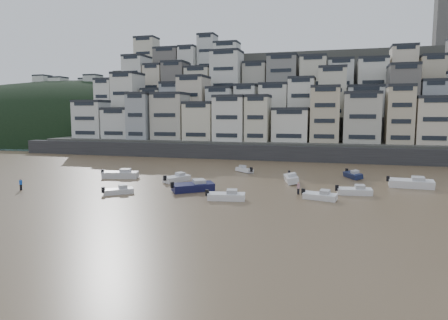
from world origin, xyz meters
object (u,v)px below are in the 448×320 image
(person_blue, at_px, (21,184))
(person_pink, at_px, (298,188))
(boat_b, at_px, (320,195))
(boat_e, at_px, (291,177))
(boat_a, at_px, (226,195))
(boat_g, at_px, (411,182))
(boat_c, at_px, (193,185))
(boat_j, at_px, (119,190))
(boat_i, at_px, (353,174))
(boat_h, at_px, (244,169))
(boat_k, at_px, (120,173))
(boat_f, at_px, (177,177))
(boat_d, at_px, (355,190))

(person_blue, height_order, person_pink, same)
(boat_b, distance_m, person_blue, 42.20)
(boat_e, xyz_separation_m, person_blue, (-36.83, -17.31, 0.05))
(boat_a, distance_m, boat_g, 28.88)
(boat_b, relative_size, boat_c, 0.71)
(boat_g, relative_size, person_pink, 3.91)
(boat_g, relative_size, person_blue, 3.91)
(boat_j, bearing_deg, boat_i, -5.42)
(boat_e, xyz_separation_m, boat_h, (-9.73, 8.69, -0.20))
(boat_j, height_order, boat_k, boat_k)
(boat_f, xyz_separation_m, boat_i, (27.56, 11.57, -0.04))
(boat_b, distance_m, boat_j, 27.10)
(boat_h, bearing_deg, person_pink, 164.46)
(boat_d, distance_m, person_pink, 7.62)
(boat_h, height_order, boat_j, boat_h)
(boat_b, xyz_separation_m, boat_e, (-5.04, 12.06, 0.18))
(boat_d, distance_m, boat_k, 38.21)
(boat_c, xyz_separation_m, boat_f, (-5.38, 6.87, -0.16))
(boat_e, height_order, boat_k, boat_k)
(boat_k, height_order, person_blue, boat_k)
(boat_b, height_order, boat_h, boat_b)
(boat_c, xyz_separation_m, boat_d, (21.96, 3.91, -0.21))
(boat_g, bearing_deg, boat_i, 142.65)
(boat_c, relative_size, boat_i, 1.30)
(boat_e, distance_m, boat_h, 13.05)
(boat_a, xyz_separation_m, person_pink, (8.48, 6.35, 0.16))
(boat_a, bearing_deg, boat_e, 57.07)
(boat_b, bearing_deg, person_blue, -159.78)
(boat_c, distance_m, boat_j, 10.31)
(boat_d, bearing_deg, boat_a, -160.87)
(person_pink, bearing_deg, boat_i, 64.90)
(boat_a, bearing_deg, boat_k, 141.56)
(boat_c, height_order, person_blue, boat_c)
(boat_g, bearing_deg, boat_h, 165.88)
(boat_a, xyz_separation_m, boat_b, (11.48, 3.54, -0.08))
(boat_g, xyz_separation_m, boat_j, (-39.52, -16.06, -0.34))
(boat_d, xyz_separation_m, boat_f, (-27.34, 2.97, 0.05))
(boat_d, distance_m, boat_g, 11.29)
(boat_j, distance_m, person_blue, 15.11)
(boat_f, bearing_deg, boat_c, -117.20)
(boat_a, relative_size, boat_e, 0.87)
(boat_c, relative_size, person_blue, 3.75)
(boat_c, bearing_deg, boat_b, -41.56)
(boat_g, relative_size, boat_j, 1.57)
(boat_i, bearing_deg, boat_g, 25.52)
(boat_b, distance_m, boat_g, 17.65)
(boat_c, height_order, boat_j, boat_c)
(boat_b, height_order, person_pink, person_pink)
(boat_j, xyz_separation_m, boat_k, (-6.80, 12.00, 0.30))
(person_blue, bearing_deg, person_pink, 11.72)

